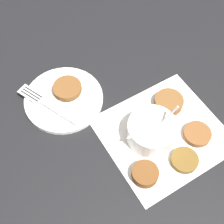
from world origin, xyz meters
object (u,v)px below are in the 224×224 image
object	(u,v)px
sauce_bowl	(151,132)
fritter_on_plate	(67,88)
fork	(43,101)
serving_plate	(64,98)

from	to	relation	value
sauce_bowl	fritter_on_plate	distance (m)	0.23
sauce_bowl	fork	distance (m)	0.27
sauce_bowl	fritter_on_plate	size ratio (longest dim) A/B	1.68
serving_plate	fork	distance (m)	0.05
fritter_on_plate	fork	size ratio (longest dim) A/B	0.43
serving_plate	fritter_on_plate	xyz separation A→B (m)	(-0.02, -0.01, 0.02)
sauce_bowl	serving_plate	size ratio (longest dim) A/B	0.62
fork	sauce_bowl	bearing A→B (deg)	135.80
serving_plate	fritter_on_plate	distance (m)	0.03
serving_plate	fritter_on_plate	bearing A→B (deg)	-140.69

